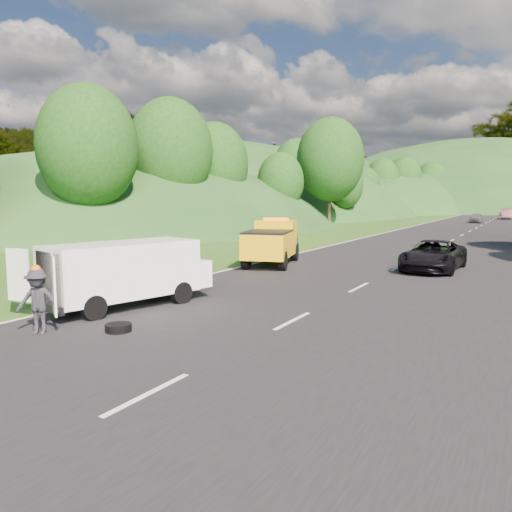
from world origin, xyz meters
The scene contains 15 objects.
ground centered at (0.00, 0.00, 0.00)m, with size 320.00×320.00×0.00m, color #38661E.
road_surface centered at (3.00, 40.00, 0.01)m, with size 14.00×200.00×0.02m, color black.
tree_line_left centered at (-19.00, 60.00, 0.00)m, with size 14.00×140.00×14.00m, color #24591A, non-canonical shape.
tow_truck centered at (-2.95, 8.16, 1.16)m, with size 3.50×5.88×2.38m.
white_van centered at (-2.39, -2.86, 1.17)m, with size 3.89×6.27×2.07m.
woman centered at (-3.05, 0.35, 0.00)m, with size 0.53×0.39×1.46m, color white.
child centered at (-1.98, -0.62, 0.00)m, with size 0.48×0.38×0.99m, color tan.
worker centered at (-2.10, -6.35, 0.00)m, with size 1.09×0.62×1.68m, color black.
suitcase centered at (-4.04, -0.14, 0.27)m, with size 0.34×0.19×0.55m, color #66614D.
spare_tire centered at (-0.47, -5.22, 0.00)m, with size 0.68×0.68×0.20m, color black.
passing_suv centered at (4.66, 10.10, 0.00)m, with size 2.36×5.11×1.42m, color black.
dist_car_a centered at (1.77, 58.13, 0.00)m, with size 1.51×3.76×1.28m, color #48494D.
dist_car_b centered at (4.78, 72.36, 0.00)m, with size 1.50×4.31×1.42m, color #694651.
dist_car_c centered at (4.07, 84.79, 0.00)m, with size 2.09×5.14×1.49m, color #9C4E58.
dist_car_d centered at (3.76, 106.32, 0.00)m, with size 1.51×3.76×1.28m, color brown.
Camera 1 is at (8.84, -14.46, 3.50)m, focal length 35.00 mm.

